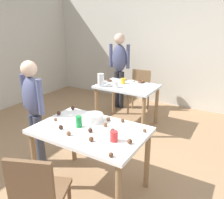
{
  "coord_description": "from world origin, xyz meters",
  "views": [
    {
      "loc": [
        1.26,
        -1.78,
        1.84
      ],
      "look_at": [
        -0.11,
        0.55,
        0.9
      ],
      "focal_mm": 36.79,
      "sensor_mm": 36.0,
      "label": 1
    }
  ],
  "objects_px": {
    "dining_table_near": "(90,137)",
    "chair_far_table": "(140,89)",
    "chair_near_table": "(38,193)",
    "person_girl_near": "(33,106)",
    "person_adult_far": "(119,64)",
    "pitcher_far": "(101,80)",
    "soda_can": "(79,122)",
    "dining_table_far": "(127,92)",
    "mixing_bowl": "(94,118)"
  },
  "relations": [
    {
      "from": "mixing_bowl",
      "to": "soda_can",
      "type": "height_order",
      "value": "soda_can"
    },
    {
      "from": "soda_can",
      "to": "dining_table_far",
      "type": "bearing_deg",
      "value": 100.04
    },
    {
      "from": "chair_far_table",
      "to": "mixing_bowl",
      "type": "relative_size",
      "value": 4.23
    },
    {
      "from": "dining_table_near",
      "to": "chair_far_table",
      "type": "xyz_separation_m",
      "value": [
        -0.51,
        2.44,
        -0.15
      ]
    },
    {
      "from": "mixing_bowl",
      "to": "soda_can",
      "type": "distance_m",
      "value": 0.21
    },
    {
      "from": "chair_far_table",
      "to": "pitcher_far",
      "type": "height_order",
      "value": "pitcher_far"
    },
    {
      "from": "soda_can",
      "to": "pitcher_far",
      "type": "height_order",
      "value": "pitcher_far"
    },
    {
      "from": "dining_table_far",
      "to": "person_adult_far",
      "type": "relative_size",
      "value": 0.65
    },
    {
      "from": "chair_far_table",
      "to": "chair_near_table",
      "type": "bearing_deg",
      "value": -80.79
    },
    {
      "from": "dining_table_near",
      "to": "person_girl_near",
      "type": "bearing_deg",
      "value": 178.85
    },
    {
      "from": "dining_table_near",
      "to": "person_girl_near",
      "type": "distance_m",
      "value": 0.89
    },
    {
      "from": "dining_table_far",
      "to": "chair_near_table",
      "type": "distance_m",
      "value": 2.52
    },
    {
      "from": "dining_table_near",
      "to": "person_adult_far",
      "type": "xyz_separation_m",
      "value": [
        -0.98,
        2.42,
        0.31
      ]
    },
    {
      "from": "person_adult_far",
      "to": "chair_far_table",
      "type": "bearing_deg",
      "value": 2.49
    },
    {
      "from": "chair_near_table",
      "to": "soda_can",
      "type": "xyz_separation_m",
      "value": [
        -0.14,
        0.74,
        0.31
      ]
    },
    {
      "from": "dining_table_far",
      "to": "mixing_bowl",
      "type": "relative_size",
      "value": 5.02
    },
    {
      "from": "chair_far_table",
      "to": "dining_table_far",
      "type": "bearing_deg",
      "value": -84.52
    },
    {
      "from": "dining_table_far",
      "to": "person_girl_near",
      "type": "height_order",
      "value": "person_girl_near"
    },
    {
      "from": "person_adult_far",
      "to": "pitcher_far",
      "type": "relative_size",
      "value": 7.1
    },
    {
      "from": "person_girl_near",
      "to": "pitcher_far",
      "type": "distance_m",
      "value": 1.42
    },
    {
      "from": "chair_near_table",
      "to": "person_adult_far",
      "type": "relative_size",
      "value": 0.55
    },
    {
      "from": "chair_far_table",
      "to": "person_adult_far",
      "type": "xyz_separation_m",
      "value": [
        -0.48,
        -0.02,
        0.46
      ]
    },
    {
      "from": "dining_table_near",
      "to": "person_adult_far",
      "type": "relative_size",
      "value": 0.75
    },
    {
      "from": "chair_far_table",
      "to": "pitcher_far",
      "type": "distance_m",
      "value": 1.11
    },
    {
      "from": "dining_table_near",
      "to": "mixing_bowl",
      "type": "height_order",
      "value": "mixing_bowl"
    },
    {
      "from": "chair_near_table",
      "to": "mixing_bowl",
      "type": "bearing_deg",
      "value": 95.16
    },
    {
      "from": "person_girl_near",
      "to": "mixing_bowl",
      "type": "bearing_deg",
      "value": 11.23
    },
    {
      "from": "person_adult_far",
      "to": "mixing_bowl",
      "type": "relative_size",
      "value": 7.73
    },
    {
      "from": "dining_table_far",
      "to": "soda_can",
      "type": "xyz_separation_m",
      "value": [
        0.31,
        -1.74,
        0.18
      ]
    },
    {
      "from": "chair_near_table",
      "to": "person_adult_far",
      "type": "bearing_deg",
      "value": 107.42
    },
    {
      "from": "dining_table_far",
      "to": "person_adult_far",
      "type": "xyz_separation_m",
      "value": [
        -0.55,
        0.7,
        0.33
      ]
    },
    {
      "from": "mixing_bowl",
      "to": "pitcher_far",
      "type": "relative_size",
      "value": 0.92
    },
    {
      "from": "dining_table_far",
      "to": "mixing_bowl",
      "type": "bearing_deg",
      "value": -76.68
    },
    {
      "from": "dining_table_far",
      "to": "soda_can",
      "type": "relative_size",
      "value": 8.46
    },
    {
      "from": "person_girl_near",
      "to": "person_adult_far",
      "type": "relative_size",
      "value": 0.88
    },
    {
      "from": "chair_near_table",
      "to": "person_girl_near",
      "type": "relative_size",
      "value": 0.62
    },
    {
      "from": "person_girl_near",
      "to": "soda_can",
      "type": "distance_m",
      "value": 0.75
    },
    {
      "from": "soda_can",
      "to": "chair_far_table",
      "type": "bearing_deg",
      "value": 98.72
    },
    {
      "from": "dining_table_far",
      "to": "chair_near_table",
      "type": "relative_size",
      "value": 1.19
    },
    {
      "from": "dining_table_near",
      "to": "mixing_bowl",
      "type": "distance_m",
      "value": 0.24
    },
    {
      "from": "chair_far_table",
      "to": "mixing_bowl",
      "type": "xyz_separation_m",
      "value": [
        0.43,
        -2.26,
        0.3
      ]
    },
    {
      "from": "chair_near_table",
      "to": "chair_far_table",
      "type": "height_order",
      "value": "same"
    },
    {
      "from": "chair_far_table",
      "to": "soda_can",
      "type": "height_order",
      "value": "soda_can"
    },
    {
      "from": "person_girl_near",
      "to": "soda_can",
      "type": "xyz_separation_m",
      "value": [
        0.74,
        -0.04,
        -0.02
      ]
    },
    {
      "from": "dining_table_far",
      "to": "pitcher_far",
      "type": "bearing_deg",
      "value": -142.22
    },
    {
      "from": "dining_table_far",
      "to": "mixing_bowl",
      "type": "xyz_separation_m",
      "value": [
        0.37,
        -1.54,
        0.16
      ]
    },
    {
      "from": "chair_near_table",
      "to": "chair_far_table",
      "type": "bearing_deg",
      "value": 99.21
    },
    {
      "from": "chair_far_table",
      "to": "mixing_bowl",
      "type": "bearing_deg",
      "value": -79.13
    },
    {
      "from": "chair_near_table",
      "to": "soda_can",
      "type": "distance_m",
      "value": 0.81
    },
    {
      "from": "chair_near_table",
      "to": "chair_far_table",
      "type": "relative_size",
      "value": 1.0
    }
  ]
}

